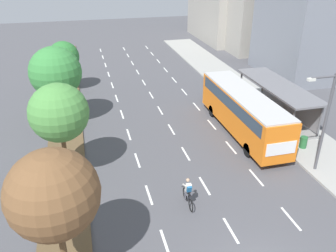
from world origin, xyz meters
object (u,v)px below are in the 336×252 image
(bus, at_px, (243,108))
(median_tree_fourth, at_px, (64,57))
(median_tree_second, at_px, (59,113))
(streetlight, at_px, (324,117))
(median_tree_third, at_px, (55,73))
(trash_bin, at_px, (303,142))
(bus_shelter, at_px, (279,97))
(cyclist, at_px, (188,193))
(median_tree_nearest, at_px, (53,195))

(bus, bearing_deg, median_tree_fourth, 135.72)
(median_tree_second, bearing_deg, streetlight, -12.37)
(median_tree_second, xyz_separation_m, median_tree_third, (-0.44, 7.95, 0.03))
(median_tree_second, height_order, trash_bin, median_tree_second)
(bus_shelter, height_order, bus, bus)
(streetlight, bearing_deg, bus, 109.12)
(median_tree_third, distance_m, median_tree_fourth, 8.01)
(streetlight, bearing_deg, median_tree_third, 144.57)
(cyclist, height_order, median_tree_fourth, median_tree_fourth)
(cyclist, xyz_separation_m, streetlight, (8.96, 1.19, 3.10))
(streetlight, bearing_deg, median_tree_fourth, 128.85)
(median_tree_fourth, bearing_deg, median_tree_second, -89.92)
(median_tree_third, distance_m, streetlight, 19.60)
(cyclist, height_order, median_tree_second, median_tree_second)
(bus, bearing_deg, median_tree_third, 159.72)
(cyclist, bearing_deg, bus, 47.64)
(median_tree_nearest, xyz_separation_m, median_tree_third, (-0.42, 15.90, -0.03))
(median_tree_fourth, height_order, streetlight, streetlight)
(cyclist, distance_m, streetlight, 9.55)
(bus, relative_size, cyclist, 6.20)
(trash_bin, bearing_deg, bus_shelter, 78.88)
(bus_shelter, xyz_separation_m, median_tree_third, (-18.07, 3.22, 2.62))
(median_tree_second, xyz_separation_m, trash_bin, (16.56, -0.75, -3.89))
(bus, bearing_deg, median_tree_second, -167.95)
(median_tree_third, bearing_deg, bus, -20.28)
(median_tree_nearest, relative_size, trash_bin, 7.34)
(cyclist, height_order, streetlight, streetlight)
(cyclist, xyz_separation_m, median_tree_fourth, (-6.59, 20.49, 2.83))
(bus, height_order, median_tree_third, median_tree_third)
(median_tree_nearest, bearing_deg, median_tree_second, 89.88)
(median_tree_nearest, height_order, trash_bin, median_tree_nearest)
(median_tree_nearest, distance_m, trash_bin, 18.49)
(trash_bin, bearing_deg, cyclist, -158.95)
(median_tree_third, bearing_deg, median_tree_second, -86.86)
(bus, bearing_deg, cyclist, -132.36)
(median_tree_fourth, bearing_deg, cyclist, -72.17)
(streetlight, bearing_deg, cyclist, -172.44)
(median_tree_third, relative_size, median_tree_fourth, 1.27)
(bus, distance_m, median_tree_third, 14.90)
(median_tree_second, distance_m, trash_bin, 17.02)
(bus, height_order, median_tree_nearest, median_tree_nearest)
(bus_shelter, height_order, streetlight, streetlight)
(median_tree_nearest, distance_m, streetlight, 16.21)
(median_tree_second, height_order, streetlight, streetlight)
(median_tree_second, relative_size, median_tree_third, 0.95)
(cyclist, distance_m, trash_bin, 10.70)
(trash_bin, bearing_deg, median_tree_fourth, 134.88)
(median_tree_fourth, bearing_deg, bus, -44.28)
(median_tree_fourth, bearing_deg, median_tree_third, -92.98)
(median_tree_third, distance_m, trash_bin, 19.49)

